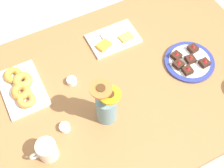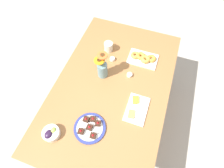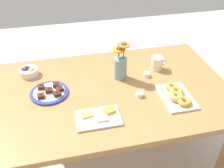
{
  "view_description": "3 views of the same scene",
  "coord_description": "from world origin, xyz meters",
  "px_view_note": "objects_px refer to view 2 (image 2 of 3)",
  "views": [
    {
      "loc": [
        0.34,
        0.68,
        2.02
      ],
      "look_at": [
        0.0,
        0.0,
        0.78
      ],
      "focal_mm": 50.0,
      "sensor_mm": 36.0,
      "label": 1
    },
    {
      "loc": [
        -0.72,
        -0.25,
        2.1
      ],
      "look_at": [
        0.0,
        0.0,
        0.78
      ],
      "focal_mm": 28.0,
      "sensor_mm": 36.0,
      "label": 2
    },
    {
      "loc": [
        -0.3,
        -1.31,
        1.77
      ],
      "look_at": [
        0.0,
        0.0,
        0.78
      ],
      "focal_mm": 40.0,
      "sensor_mm": 36.0,
      "label": 3
    }
  ],
  "objects_px": {
    "coffee_mug": "(108,47)",
    "cheese_platter": "(136,109)",
    "grape_bowl": "(51,133)",
    "dining_table": "(112,91)",
    "croissant_platter": "(143,58)",
    "flower_vase": "(102,69)",
    "dessert_plate": "(90,128)",
    "jam_cup_berry": "(130,75)",
    "jam_cup_honey": "(112,59)"
  },
  "relations": [
    {
      "from": "grape_bowl",
      "to": "croissant_platter",
      "type": "bearing_deg",
      "value": -27.26
    },
    {
      "from": "coffee_mug",
      "to": "jam_cup_berry",
      "type": "height_order",
      "value": "coffee_mug"
    },
    {
      "from": "cheese_platter",
      "to": "jam_cup_berry",
      "type": "bearing_deg",
      "value": 26.4
    },
    {
      "from": "grape_bowl",
      "to": "dessert_plate",
      "type": "distance_m",
      "value": 0.29
    },
    {
      "from": "dining_table",
      "to": "croissant_platter",
      "type": "relative_size",
      "value": 5.71
    },
    {
      "from": "jam_cup_honey",
      "to": "flower_vase",
      "type": "xyz_separation_m",
      "value": [
        -0.19,
        0.03,
        0.08
      ]
    },
    {
      "from": "croissant_platter",
      "to": "dessert_plate",
      "type": "distance_m",
      "value": 0.83
    },
    {
      "from": "dining_table",
      "to": "jam_cup_berry",
      "type": "xyz_separation_m",
      "value": [
        0.16,
        -0.12,
        0.1
      ]
    },
    {
      "from": "coffee_mug",
      "to": "grape_bowl",
      "type": "bearing_deg",
      "value": 172.3
    },
    {
      "from": "coffee_mug",
      "to": "grape_bowl",
      "type": "relative_size",
      "value": 0.91
    },
    {
      "from": "dining_table",
      "to": "cheese_platter",
      "type": "xyz_separation_m",
      "value": [
        -0.14,
        -0.26,
        0.1
      ]
    },
    {
      "from": "coffee_mug",
      "to": "croissant_platter",
      "type": "height_order",
      "value": "coffee_mug"
    },
    {
      "from": "dining_table",
      "to": "dessert_plate",
      "type": "xyz_separation_m",
      "value": [
        -0.41,
        0.04,
        0.1
      ]
    },
    {
      "from": "croissant_platter",
      "to": "dining_table",
      "type": "bearing_deg",
      "value": 154.22
    },
    {
      "from": "cheese_platter",
      "to": "flower_vase",
      "type": "height_order",
      "value": "flower_vase"
    },
    {
      "from": "cheese_platter",
      "to": "flower_vase",
      "type": "xyz_separation_m",
      "value": [
        0.23,
        0.38,
        0.08
      ]
    },
    {
      "from": "grape_bowl",
      "to": "dessert_plate",
      "type": "relative_size",
      "value": 0.52
    },
    {
      "from": "dining_table",
      "to": "croissant_platter",
      "type": "distance_m",
      "value": 0.44
    },
    {
      "from": "jam_cup_honey",
      "to": "flower_vase",
      "type": "distance_m",
      "value": 0.21
    },
    {
      "from": "grape_bowl",
      "to": "dessert_plate",
      "type": "xyz_separation_m",
      "value": [
        0.14,
        -0.26,
        -0.02
      ]
    },
    {
      "from": "dining_table",
      "to": "dessert_plate",
      "type": "height_order",
      "value": "dessert_plate"
    },
    {
      "from": "croissant_platter",
      "to": "jam_cup_berry",
      "type": "height_order",
      "value": "croissant_platter"
    },
    {
      "from": "dining_table",
      "to": "jam_cup_honey",
      "type": "relative_size",
      "value": 33.33
    },
    {
      "from": "dessert_plate",
      "to": "cheese_platter",
      "type": "bearing_deg",
      "value": -47.75
    },
    {
      "from": "dining_table",
      "to": "cheese_platter",
      "type": "bearing_deg",
      "value": -117.8
    },
    {
      "from": "cheese_platter",
      "to": "croissant_platter",
      "type": "xyz_separation_m",
      "value": [
        0.52,
        0.08,
        0.01
      ]
    },
    {
      "from": "croissant_platter",
      "to": "flower_vase",
      "type": "bearing_deg",
      "value": 133.87
    },
    {
      "from": "croissant_platter",
      "to": "grape_bowl",
      "type": "bearing_deg",
      "value": 152.74
    },
    {
      "from": "coffee_mug",
      "to": "grape_bowl",
      "type": "xyz_separation_m",
      "value": [
        -0.94,
        0.13,
        -0.02
      ]
    },
    {
      "from": "jam_cup_honey",
      "to": "dessert_plate",
      "type": "height_order",
      "value": "dessert_plate"
    },
    {
      "from": "grape_bowl",
      "to": "cheese_platter",
      "type": "xyz_separation_m",
      "value": [
        0.41,
        -0.56,
        -0.02
      ]
    },
    {
      "from": "dining_table",
      "to": "grape_bowl",
      "type": "height_order",
      "value": "grape_bowl"
    },
    {
      "from": "dining_table",
      "to": "flower_vase",
      "type": "relative_size",
      "value": 5.97
    },
    {
      "from": "jam_cup_berry",
      "to": "dessert_plate",
      "type": "relative_size",
      "value": 0.19
    },
    {
      "from": "jam_cup_berry",
      "to": "coffee_mug",
      "type": "bearing_deg",
      "value": 51.61
    },
    {
      "from": "grape_bowl",
      "to": "jam_cup_honey",
      "type": "bearing_deg",
      "value": -13.77
    },
    {
      "from": "cheese_platter",
      "to": "jam_cup_berry",
      "type": "relative_size",
      "value": 5.42
    },
    {
      "from": "grape_bowl",
      "to": "flower_vase",
      "type": "height_order",
      "value": "flower_vase"
    },
    {
      "from": "flower_vase",
      "to": "cheese_platter",
      "type": "bearing_deg",
      "value": -120.6
    },
    {
      "from": "cheese_platter",
      "to": "jam_cup_honey",
      "type": "distance_m",
      "value": 0.55
    },
    {
      "from": "croissant_platter",
      "to": "dessert_plate",
      "type": "xyz_separation_m",
      "value": [
        -0.8,
        0.23,
        -0.01
      ]
    },
    {
      "from": "coffee_mug",
      "to": "dessert_plate",
      "type": "bearing_deg",
      "value": -170.68
    },
    {
      "from": "flower_vase",
      "to": "coffee_mug",
      "type": "bearing_deg",
      "value": 9.38
    },
    {
      "from": "coffee_mug",
      "to": "cheese_platter",
      "type": "height_order",
      "value": "coffee_mug"
    },
    {
      "from": "coffee_mug",
      "to": "jam_cup_berry",
      "type": "relative_size",
      "value": 2.49
    },
    {
      "from": "dining_table",
      "to": "flower_vase",
      "type": "height_order",
      "value": "flower_vase"
    },
    {
      "from": "cheese_platter",
      "to": "grape_bowl",
      "type": "bearing_deg",
      "value": 126.51
    },
    {
      "from": "croissant_platter",
      "to": "dessert_plate",
      "type": "relative_size",
      "value": 1.12
    },
    {
      "from": "jam_cup_berry",
      "to": "dessert_plate",
      "type": "xyz_separation_m",
      "value": [
        -0.57,
        0.16,
        -0.0
      ]
    },
    {
      "from": "cheese_platter",
      "to": "dessert_plate",
      "type": "relative_size",
      "value": 1.04
    }
  ]
}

